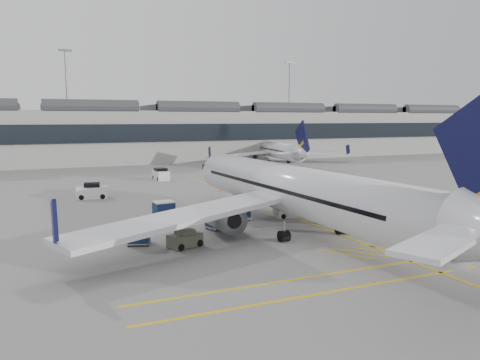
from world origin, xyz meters
name	(u,v)px	position (x,y,z in m)	size (l,w,h in m)	color
ground	(216,241)	(0.00, 0.00, 0.00)	(220.00, 220.00, 0.00)	gray
terminal	(98,134)	(0.00, 71.93, 6.14)	(200.00, 20.45, 12.40)	#9E9E99
light_masts	(82,97)	(-1.67, 86.00, 14.49)	(113.00, 0.60, 25.45)	slate
apron_markings	(271,208)	(10.00, 10.00, 0.01)	(0.25, 60.00, 0.01)	gold
airliner_main	(301,192)	(7.38, -0.20, 3.35)	(39.28, 42.95, 11.41)	silver
airliner_far	(277,150)	(34.74, 55.34, 2.68)	(31.05, 34.15, 9.11)	silver
belt_loader	(294,210)	(10.13, 5.58, 0.58)	(4.97, 2.07, 1.99)	beige
baggage_cart_a	(239,208)	(4.62, 6.15, 1.10)	(2.09, 1.77, 2.06)	gray
baggage_cart_b	(164,211)	(-2.02, 7.93, 1.05)	(2.01, 1.72, 1.96)	gray
baggage_cart_c	(218,216)	(1.65, 3.73, 1.08)	(2.35, 2.16, 2.02)	gray
baggage_cart_d	(139,232)	(-5.61, 1.32, 0.94)	(2.03, 1.85, 1.76)	gray
ramp_agent_a	(219,206)	(3.96, 9.45, 0.80)	(0.58, 0.38, 1.59)	#FF5F0D
ramp_agent_b	(218,214)	(2.20, 5.34, 0.97)	(0.94, 0.73, 1.94)	#F9400D
pushback_tug	(185,239)	(-2.66, -0.69, 0.59)	(2.70, 2.13, 1.32)	#57574A
safety_cone_nose	(221,190)	(9.23, 22.64, 0.28)	(0.40, 0.40, 0.55)	#F24C0A
safety_cone_engine	(337,210)	(15.08, 5.54, 0.29)	(0.41, 0.41, 0.57)	#F24C0A
service_van_left	(92,192)	(-6.50, 24.05, 0.82)	(3.79, 2.30, 1.83)	silver
service_van_mid	(161,174)	(5.09, 37.52, 0.83)	(1.99, 3.68, 1.84)	silver
service_van_right	(253,174)	(18.57, 32.90, 0.77)	(3.67, 2.52, 1.72)	silver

